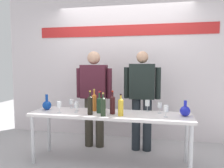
{
  "coord_description": "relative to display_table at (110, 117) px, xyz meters",
  "views": [
    {
      "loc": [
        0.68,
        -3.02,
        1.42
      ],
      "look_at": [
        0.0,
        0.15,
        1.13
      ],
      "focal_mm": 35.87,
      "sensor_mm": 36.0,
      "label": 1
    }
  ],
  "objects": [
    {
      "name": "decanter_blue_left",
      "position": [
        -0.98,
        0.03,
        0.14
      ],
      "size": [
        0.13,
        0.13,
        0.23
      ],
      "color": "#103C9A",
      "rests_on": "display_table"
    },
    {
      "name": "wine_bottle_0",
      "position": [
        -0.24,
        -0.14,
        0.2
      ],
      "size": [
        0.07,
        0.07,
        0.33
      ],
      "color": "black",
      "rests_on": "display_table"
    },
    {
      "name": "decanter_blue_right",
      "position": [
        1.02,
        0.03,
        0.14
      ],
      "size": [
        0.14,
        0.14,
        0.21
      ],
      "color": "#1D25B8",
      "rests_on": "display_table"
    },
    {
      "name": "wine_glass_left_0",
      "position": [
        -0.48,
        -0.06,
        0.16
      ],
      "size": [
        0.06,
        0.06,
        0.14
      ],
      "color": "white",
      "rests_on": "display_table"
    },
    {
      "name": "wine_bottle_4",
      "position": [
        -0.15,
        -0.02,
        0.19
      ],
      "size": [
        0.08,
        0.08,
        0.3
      ],
      "color": "#214028",
      "rests_on": "display_table"
    },
    {
      "name": "wine_glass_left_2",
      "position": [
        -0.5,
        0.04,
        0.16
      ],
      "size": [
        0.06,
        0.06,
        0.14
      ],
      "color": "white",
      "rests_on": "display_table"
    },
    {
      "name": "wine_glass_right_2",
      "position": [
        0.51,
        0.22,
        0.18
      ],
      "size": [
        0.07,
        0.07,
        0.17
      ],
      "color": "white",
      "rests_on": "display_table"
    },
    {
      "name": "wine_bottle_6",
      "position": [
        0.18,
        -0.12,
        0.19
      ],
      "size": [
        0.07,
        0.07,
        0.29
      ],
      "color": "gold",
      "rests_on": "display_table"
    },
    {
      "name": "wine_bottle_1",
      "position": [
        0.05,
        -0.05,
        0.2
      ],
      "size": [
        0.07,
        0.07,
        0.33
      ],
      "color": "#371315",
      "rests_on": "display_table"
    },
    {
      "name": "wine_glass_left_1",
      "position": [
        -0.66,
        0.22,
        0.16
      ],
      "size": [
        0.07,
        0.07,
        0.14
      ],
      "color": "white",
      "rests_on": "display_table"
    },
    {
      "name": "ground_plane",
      "position": [
        0.0,
        0.0,
        -0.66
      ],
      "size": [
        10.0,
        10.0,
        0.0
      ],
      "primitive_type": "plane",
      "color": "#A6A3A5"
    },
    {
      "name": "wine_glass_right_1",
      "position": [
        0.76,
        -0.08,
        0.17
      ],
      "size": [
        0.06,
        0.06,
        0.16
      ],
      "color": "white",
      "rests_on": "display_table"
    },
    {
      "name": "wine_glass_right_0",
      "position": [
        0.69,
        0.14,
        0.17
      ],
      "size": [
        0.06,
        0.06,
        0.15
      ],
      "color": "white",
      "rests_on": "display_table"
    },
    {
      "name": "presenter_left",
      "position": [
        -0.4,
        0.58,
        0.27
      ],
      "size": [
        0.62,
        0.22,
        1.63
      ],
      "color": "#2F2B22",
      "rests_on": "ground"
    },
    {
      "name": "wine_bottle_3",
      "position": [
        -0.26,
        0.1,
        0.2
      ],
      "size": [
        0.07,
        0.07,
        0.32
      ],
      "color": "orange",
      "rests_on": "display_table"
    },
    {
      "name": "back_wall",
      "position": [
        0.0,
        1.22,
        0.84
      ],
      "size": [
        4.75,
        0.11,
        3.0
      ],
      "color": "silver",
      "rests_on": "ground"
    },
    {
      "name": "display_table",
      "position": [
        0.0,
        0.0,
        0.0
      ],
      "size": [
        2.26,
        0.57,
        0.73
      ],
      "color": "silver",
      "rests_on": "ground"
    },
    {
      "name": "wine_bottle_5",
      "position": [
        -0.17,
        0.14,
        0.19
      ],
      "size": [
        0.06,
        0.06,
        0.29
      ],
      "color": "black",
      "rests_on": "display_table"
    },
    {
      "name": "presenter_right",
      "position": [
        0.4,
        0.58,
        0.26
      ],
      "size": [
        0.59,
        0.22,
        1.62
      ],
      "color": "#1E242A",
      "rests_on": "ground"
    },
    {
      "name": "wine_glass_left_3",
      "position": [
        -0.71,
        -0.13,
        0.18
      ],
      "size": [
        0.06,
        0.06,
        0.17
      ],
      "color": "white",
      "rests_on": "display_table"
    },
    {
      "name": "wine_bottle_2",
      "position": [
        -0.05,
        -0.19,
        0.2
      ],
      "size": [
        0.07,
        0.07,
        0.31
      ],
      "color": "#22311E",
      "rests_on": "display_table"
    }
  ]
}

